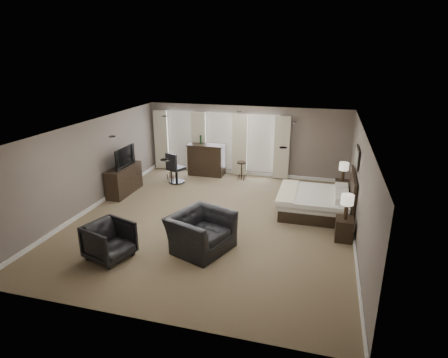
% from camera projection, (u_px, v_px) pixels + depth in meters
% --- Properties ---
extents(room, '(7.60, 8.60, 2.64)m').
position_uv_depth(room, '(213.00, 176.00, 10.04)').
color(room, brown).
rests_on(room, ground).
extents(window_bay, '(5.25, 0.20, 2.30)m').
position_uv_depth(window_bay, '(219.00, 143.00, 14.07)').
color(window_bay, silver).
rests_on(window_bay, room).
extents(bed, '(2.00, 1.91, 1.27)m').
position_uv_depth(bed, '(312.00, 192.00, 10.73)').
color(bed, silver).
rests_on(bed, ground).
extents(nightstand_near, '(0.42, 0.52, 0.56)m').
position_uv_depth(nightstand_near, '(344.00, 229.00, 9.30)').
color(nightstand_near, black).
rests_on(nightstand_near, ground).
extents(nightstand_far, '(0.43, 0.52, 0.57)m').
position_uv_depth(nightstand_far, '(341.00, 189.00, 11.95)').
color(nightstand_far, black).
rests_on(nightstand_far, ground).
extents(lamp_near, '(0.31, 0.31, 0.64)m').
position_uv_depth(lamp_near, '(347.00, 207.00, 9.11)').
color(lamp_near, beige).
rests_on(lamp_near, nightstand_near).
extents(lamp_far, '(0.30, 0.30, 0.61)m').
position_uv_depth(lamp_far, '(343.00, 172.00, 11.76)').
color(lamp_far, beige).
rests_on(lamp_far, nightstand_far).
extents(wall_art, '(0.04, 0.96, 0.56)m').
position_uv_depth(wall_art, '(357.00, 158.00, 10.09)').
color(wall_art, slate).
rests_on(wall_art, room).
extents(dresser, '(0.51, 1.58, 0.92)m').
position_uv_depth(dresser, '(124.00, 180.00, 12.31)').
color(dresser, black).
rests_on(dresser, ground).
extents(tv, '(0.66, 1.14, 0.15)m').
position_uv_depth(tv, '(123.00, 164.00, 12.13)').
color(tv, black).
rests_on(tv, dresser).
extents(armchair_near, '(1.33, 1.60, 1.20)m').
position_uv_depth(armchair_near, '(201.00, 226.00, 8.74)').
color(armchair_near, black).
rests_on(armchair_near, ground).
extents(armchair_far, '(1.08, 1.12, 0.93)m').
position_uv_depth(armchair_far, '(109.00, 239.00, 8.41)').
color(armchair_far, black).
rests_on(armchair_far, ground).
extents(bar_counter, '(1.37, 0.71, 1.20)m').
position_uv_depth(bar_counter, '(207.00, 159.00, 14.13)').
color(bar_counter, black).
rests_on(bar_counter, ground).
extents(bar_stool_left, '(0.48, 0.48, 0.77)m').
position_uv_depth(bar_stool_left, '(171.00, 168.00, 13.75)').
color(bar_stool_left, black).
rests_on(bar_stool_left, ground).
extents(bar_stool_right, '(0.37, 0.37, 0.69)m').
position_uv_depth(bar_stool_right, '(242.00, 171.00, 13.60)').
color(bar_stool_right, black).
rests_on(bar_stool_right, ground).
extents(desk_chair, '(0.74, 0.74, 1.12)m').
position_uv_depth(desk_chair, '(176.00, 168.00, 13.27)').
color(desk_chair, black).
rests_on(desk_chair, ground).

